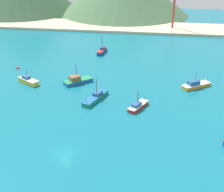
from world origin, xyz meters
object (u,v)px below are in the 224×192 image
fishing_boat_7 (28,81)px  fishing_boat_8 (196,85)px  fishing_boat_6 (77,80)px  buoy_0 (18,68)px  radio_tower (174,3)px  fishing_boat_3 (102,51)px  fishing_boat_1 (138,106)px  fishing_boat_0 (96,97)px

fishing_boat_7 → fishing_boat_8: size_ratio=0.85×
fishing_boat_6 → fishing_boat_8: bearing=3.4°
fishing_boat_7 → fishing_boat_8: 52.12m
fishing_boat_6 → fishing_boat_8: (36.61, 2.17, -0.05)m
fishing_boat_8 → buoy_0: (-60.66, 6.97, -0.67)m
radio_tower → fishing_boat_8: bearing=-85.8°
fishing_boat_3 → fishing_boat_8: (34.27, -28.72, -0.05)m
fishing_boat_1 → fishing_boat_0: bearing=165.0°
fishing_boat_1 → fishing_boat_7: size_ratio=0.96×
fishing_boat_8 → buoy_0: size_ratio=8.70×
fishing_boat_3 → fishing_boat_6: bearing=-94.3°
radio_tower → fishing_boat_6: bearing=-113.3°
fishing_boat_6 → fishing_boat_1: bearing=-34.6°
fishing_boat_3 → fishing_boat_7: bearing=-117.9°
fishing_boat_0 → buoy_0: 37.64m
fishing_boat_6 → fishing_boat_8: 36.68m
fishing_boat_6 → buoy_0: (-24.04, 9.14, -0.71)m
fishing_boat_7 → fishing_boat_8: fishing_boat_8 is taller
fishing_boat_0 → buoy_0: fishing_boat_0 is taller
fishing_boat_7 → buoy_0: fishing_boat_7 is taller
fishing_boat_0 → fishing_boat_1: 12.54m
fishing_boat_6 → buoy_0: bearing=159.2°
fishing_boat_7 → radio_tower: 89.54m
fishing_boat_3 → buoy_0: size_ratio=7.77×
fishing_boat_0 → fishing_boat_1: bearing=-15.0°
fishing_boat_6 → buoy_0: fishing_boat_6 is taller
fishing_boat_1 → fishing_boat_7: bearing=162.1°
fishing_boat_6 → fishing_boat_0: bearing=-53.0°
fishing_boat_6 → radio_tower: radio_tower is taller
fishing_boat_1 → fishing_boat_7: fishing_boat_1 is taller
fishing_boat_6 → radio_tower: size_ratio=0.35×
fishing_boat_0 → fishing_boat_7: bearing=160.6°
buoy_0 → fishing_boat_1: bearing=-27.5°
fishing_boat_3 → fishing_boat_7: size_ratio=1.05×
fishing_boat_6 → buoy_0: size_ratio=8.49×
fishing_boat_0 → fishing_boat_3: (-5.64, 41.51, 0.18)m
fishing_boat_0 → fishing_boat_6: bearing=127.0°
fishing_boat_3 → radio_tower: (29.09, 42.06, 12.35)m
fishing_boat_0 → fishing_boat_6: fishing_boat_6 is taller
fishing_boat_7 → radio_tower: bearing=58.2°
fishing_boat_1 → radio_tower: bearing=82.6°
buoy_0 → radio_tower: bearing=49.0°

